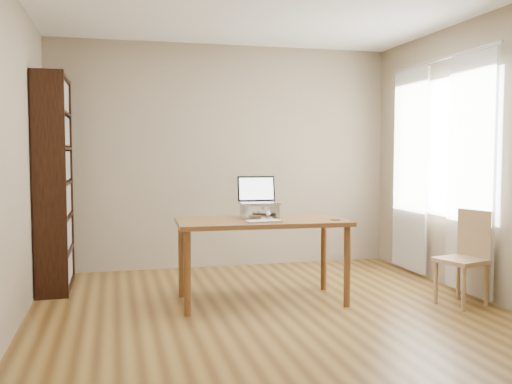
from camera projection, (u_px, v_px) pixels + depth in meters
name	position (u px, v px, depth m)	size (l,w,h in m)	color
room	(281.00, 159.00, 4.54)	(4.04, 4.54, 2.64)	#553716
bookshelf	(54.00, 183.00, 5.59)	(0.30, 0.90, 2.10)	black
curtains	(438.00, 170.00, 5.77)	(0.03, 1.90, 2.25)	white
desk	(262.00, 229.00, 5.12)	(1.54, 0.81, 0.75)	brown
laptop_stand	(259.00, 209.00, 5.19)	(0.32, 0.25, 0.13)	silver
laptop	(258.00, 197.00, 5.24)	(0.36, 0.30, 0.25)	silver
keyboard	(264.00, 221.00, 4.89)	(0.32, 0.15, 0.02)	silver
coaster	(336.00, 220.00, 5.06)	(0.09, 0.09, 0.01)	#51391C
cat	(259.00, 212.00, 5.22)	(0.23, 0.47, 0.14)	#433B35
chair	(468.00, 255.00, 5.04)	(0.47, 0.46, 0.84)	tan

